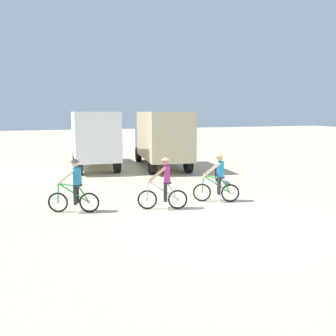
# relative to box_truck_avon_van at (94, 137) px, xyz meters

# --- Properties ---
(ground_plane) EXTENTS (120.00, 120.00, 0.00)m
(ground_plane) POSITION_rel_box_truck_avon_van_xyz_m (2.25, -11.86, -1.87)
(ground_plane) COLOR beige
(box_truck_avon_van) EXTENTS (2.70, 6.86, 3.35)m
(box_truck_avon_van) POSITION_rel_box_truck_avon_van_xyz_m (0.00, 0.00, 0.00)
(box_truck_avon_van) COLOR white
(box_truck_avon_van) RESTS_ON ground
(box_truck_tan_camper) EXTENTS (3.12, 6.98, 3.35)m
(box_truck_tan_camper) POSITION_rel_box_truck_avon_van_xyz_m (3.87, -1.35, 0.00)
(box_truck_tan_camper) COLOR #CCB78E
(box_truck_tan_camper) RESTS_ON ground
(cyclist_orange_shirt) EXTENTS (1.64, 0.76, 1.82)m
(cyclist_orange_shirt) POSITION_rel_box_truck_avon_van_xyz_m (-2.00, -9.42, -1.03)
(cyclist_orange_shirt) COLOR black
(cyclist_orange_shirt) RESTS_ON ground
(cyclist_cowboy_hat) EXTENTS (1.66, 0.71, 1.82)m
(cyclist_cowboy_hat) POSITION_rel_box_truck_avon_van_xyz_m (0.91, -10.09, -1.03)
(cyclist_cowboy_hat) COLOR black
(cyclist_cowboy_hat) RESTS_ON ground
(cyclist_near_camera) EXTENTS (1.59, 0.84, 1.82)m
(cyclist_near_camera) POSITION_rel_box_truck_avon_van_xyz_m (3.12, -9.84, -1.03)
(cyclist_near_camera) COLOR black
(cyclist_near_camera) RESTS_ON ground
(bicycle_spare) EXTENTS (0.74, 1.64, 0.97)m
(bicycle_spare) POSITION_rel_box_truck_avon_van_xyz_m (4.75, -6.89, -1.48)
(bicycle_spare) COLOR black
(bicycle_spare) RESTS_ON ground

